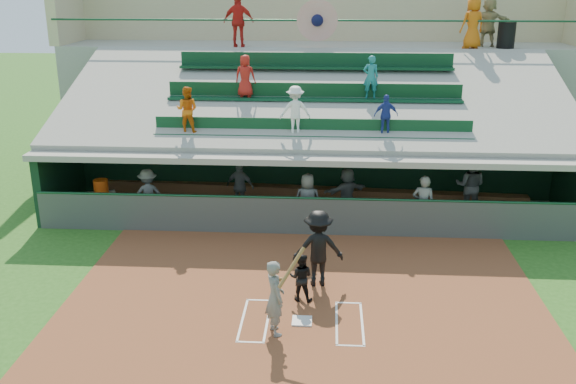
# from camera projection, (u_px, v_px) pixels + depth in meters

# --- Properties ---
(ground) EXTENTS (100.00, 100.00, 0.00)m
(ground) POSITION_uv_depth(u_px,v_px,m) (302.00, 322.00, 13.91)
(ground) COLOR #245317
(ground) RESTS_ON ground
(dirt_slab) EXTENTS (11.00, 9.00, 0.02)m
(dirt_slab) POSITION_uv_depth(u_px,v_px,m) (303.00, 311.00, 14.38)
(dirt_slab) COLOR brown
(dirt_slab) RESTS_ON ground
(home_plate) EXTENTS (0.43, 0.43, 0.03)m
(home_plate) POSITION_uv_depth(u_px,v_px,m) (302.00, 321.00, 13.90)
(home_plate) COLOR silver
(home_plate) RESTS_ON dirt_slab
(batters_box_chalk) EXTENTS (2.65, 1.85, 0.01)m
(batters_box_chalk) POSITION_uv_depth(u_px,v_px,m) (302.00, 321.00, 13.90)
(batters_box_chalk) COLOR white
(batters_box_chalk) RESTS_ON dirt_slab
(dugout_floor) EXTENTS (16.00, 3.50, 0.04)m
(dugout_floor) POSITION_uv_depth(u_px,v_px,m) (311.00, 213.00, 20.29)
(dugout_floor) COLOR gray
(dugout_floor) RESTS_ON ground
(concourse_slab) EXTENTS (20.00, 3.00, 4.60)m
(concourse_slab) POSITION_uv_depth(u_px,v_px,m) (317.00, 102.00, 25.94)
(concourse_slab) COLOR gray
(concourse_slab) RESTS_ON ground
(grandstand) EXTENTS (20.40, 10.40, 7.80)m
(grandstand) POSITION_uv_depth(u_px,v_px,m) (315.00, 118.00, 23.13)
(grandstand) COLOR #494D48
(grandstand) RESTS_ON ground
(batter_at_plate) EXTENTS (0.93, 0.77, 1.95)m
(batter_at_plate) POSITION_uv_depth(u_px,v_px,m) (275.00, 297.00, 13.21)
(batter_at_plate) COLOR #5B5E59
(batter_at_plate) RESTS_ON dirt_slab
(catcher) EXTENTS (0.61, 0.50, 1.14)m
(catcher) POSITION_uv_depth(u_px,v_px,m) (301.00, 277.00, 14.66)
(catcher) COLOR black
(catcher) RESTS_ON dirt_slab
(home_umpire) EXTENTS (1.30, 0.85, 1.89)m
(home_umpire) POSITION_uv_depth(u_px,v_px,m) (318.00, 248.00, 15.31)
(home_umpire) COLOR black
(home_umpire) RESTS_ON dirt_slab
(dugout_bench) EXTENTS (14.22, 1.41, 0.43)m
(dugout_bench) POSITION_uv_depth(u_px,v_px,m) (307.00, 193.00, 21.40)
(dugout_bench) COLOR brown
(dugout_bench) RESTS_ON dugout_floor
(white_table) EXTENTS (1.07, 0.96, 0.77)m
(white_table) POSITION_uv_depth(u_px,v_px,m) (102.00, 206.00, 19.70)
(white_table) COLOR silver
(white_table) RESTS_ON dugout_floor
(water_cooler) EXTENTS (0.44, 0.44, 0.44)m
(water_cooler) POSITION_uv_depth(u_px,v_px,m) (101.00, 187.00, 19.57)
(water_cooler) COLOR #E0490D
(water_cooler) RESTS_ON white_table
(dugout_player_a) EXTENTS (1.14, 0.85, 1.58)m
(dugout_player_a) POSITION_uv_depth(u_px,v_px,m) (148.00, 194.00, 19.52)
(dugout_player_a) COLOR #5F625C
(dugout_player_a) RESTS_ON dugout_floor
(dugout_player_b) EXTENTS (1.01, 0.67, 1.60)m
(dugout_player_b) POSITION_uv_depth(u_px,v_px,m) (240.00, 186.00, 20.23)
(dugout_player_b) COLOR #5D605A
(dugout_player_b) RESTS_ON dugout_floor
(dugout_player_c) EXTENTS (0.82, 0.56, 1.63)m
(dugout_player_c) POSITION_uv_depth(u_px,v_px,m) (307.00, 200.00, 18.90)
(dugout_player_c) COLOR #585A55
(dugout_player_c) RESTS_ON dugout_floor
(dugout_player_d) EXTENTS (1.49, 1.10, 1.56)m
(dugout_player_d) POSITION_uv_depth(u_px,v_px,m) (347.00, 192.00, 19.71)
(dugout_player_d) COLOR #61645F
(dugout_player_d) RESTS_ON dugout_floor
(dugout_player_e) EXTENTS (0.71, 0.54, 1.74)m
(dugout_player_e) POSITION_uv_depth(u_px,v_px,m) (423.00, 205.00, 18.38)
(dugout_player_e) COLOR #60635E
(dugout_player_e) RESTS_ON dugout_floor
(dugout_player_f) EXTENTS (1.08, 0.95, 1.88)m
(dugout_player_f) POSITION_uv_depth(u_px,v_px,m) (470.00, 186.00, 19.83)
(dugout_player_f) COLOR #565954
(dugout_player_f) RESTS_ON dugout_floor
(trash_bin) EXTENTS (0.63, 0.63, 0.95)m
(trash_bin) POSITION_uv_depth(u_px,v_px,m) (506.00, 35.00, 23.62)
(trash_bin) COLOR black
(trash_bin) RESTS_ON concourse_slab
(concourse_staff_a) EXTENTS (1.12, 0.48, 1.91)m
(concourse_staff_a) POSITION_uv_depth(u_px,v_px,m) (239.00, 21.00, 23.70)
(concourse_staff_a) COLOR red
(concourse_staff_a) RESTS_ON concourse_slab
(concourse_staff_b) EXTENTS (1.04, 0.85, 1.83)m
(concourse_staff_b) POSITION_uv_depth(u_px,v_px,m) (473.00, 23.00, 23.24)
(concourse_staff_b) COLOR #C3570B
(concourse_staff_b) RESTS_ON concourse_slab
(concourse_staff_c) EXTENTS (1.72, 0.64, 1.82)m
(concourse_staff_c) POSITION_uv_depth(u_px,v_px,m) (488.00, 22.00, 24.07)
(concourse_staff_c) COLOR tan
(concourse_staff_c) RESTS_ON concourse_slab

